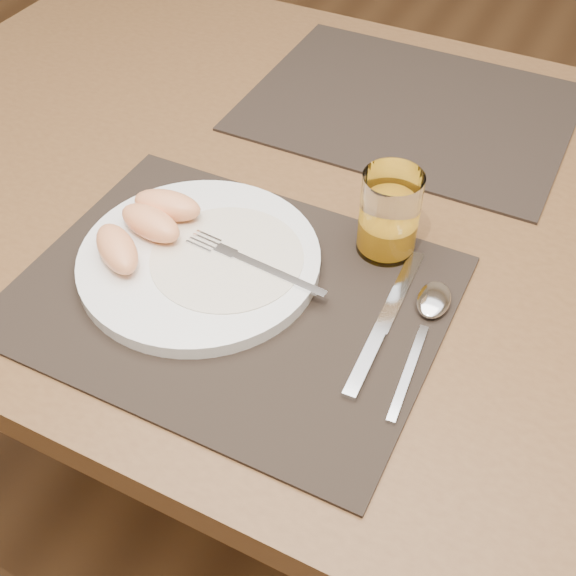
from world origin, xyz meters
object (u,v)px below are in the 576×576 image
Objects in this scene: fork at (244,259)px; knife at (380,332)px; juice_glass at (389,218)px; placemat_near at (231,295)px; placemat_far at (409,107)px; plate at (200,260)px; spoon at (430,310)px; table at (335,240)px.

fork is 0.17m from knife.
juice_glass is at bearing 108.88° from knife.
placemat_near is 4.44× the size of juice_glass.
placemat_near is at bearing -83.75° from fork.
placemat_far is 2.04× the size of knife.
spoon is at bearing 10.17° from plate.
knife reaches higher than table.
plate is 1.41× the size of spoon.
placemat_far reaches higher than table.
juice_glass is (0.13, 0.11, 0.03)m from fork.
placemat_near is 0.19m from juice_glass.
knife is 2.17× the size of juice_glass.
juice_glass reaches higher than plate.
spoon is (0.21, 0.03, -0.01)m from fork.
plate is at bearing -164.09° from fork.
plate is 2.66× the size of juice_glass.
knife is at bearing -126.71° from spoon.
juice_glass is (0.09, -0.08, 0.13)m from table.
knife is at bearing 6.71° from placemat_near.
table is 5.19× the size of plate.
spoon is (0.20, 0.07, 0.01)m from placemat_near.
placemat_near is 1.67× the size of plate.
knife is at bearing -0.96° from plate.
knife is at bearing -56.09° from table.
spoon is (0.16, -0.37, 0.01)m from placemat_far.
knife is (0.12, -0.42, 0.00)m from placemat_far.
knife is at bearing -74.02° from placemat_far.
placemat_near is 0.17m from knife.
table is at bearing 140.39° from juice_glass.
juice_glass is (0.08, -0.30, 0.05)m from placemat_far.
fork is (0.05, 0.01, 0.01)m from plate.
spoon reaches higher than knife.
fork is 0.91× the size of spoon.
fork is at bearing -171.24° from spoon.
placemat_far is at bearing 84.31° from placemat_near.
placemat_far is 1.67× the size of plate.
table is 0.24m from placemat_near.
juice_glass is (-0.08, 0.07, 0.04)m from spoon.
fork is (-0.05, -0.40, 0.02)m from placemat_far.
fork reaches higher than spoon.
spoon is 1.89× the size of juice_glass.
placemat_near is at bearing -95.69° from placemat_far.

